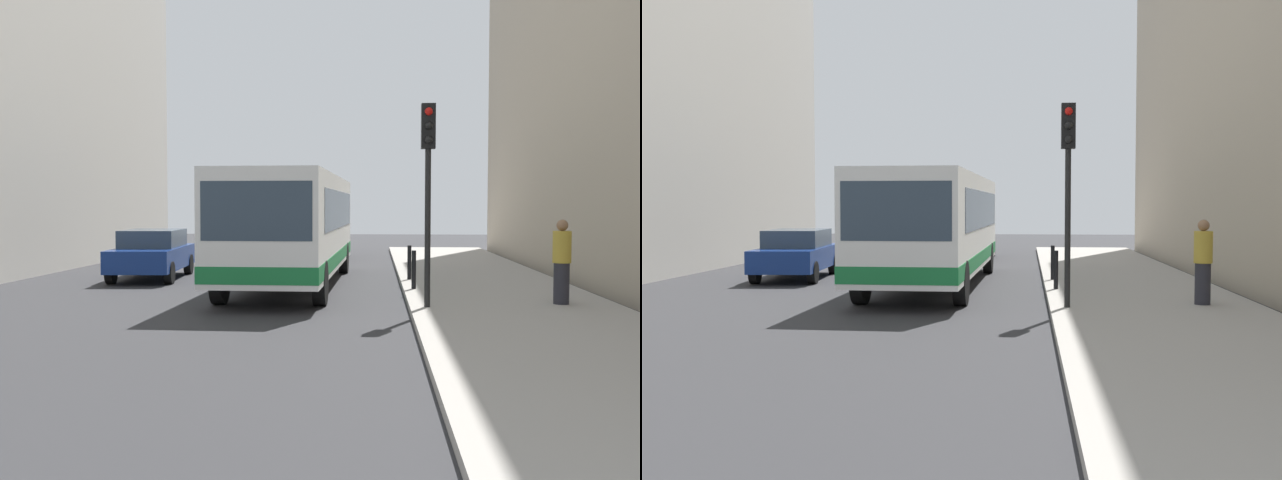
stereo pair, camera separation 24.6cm
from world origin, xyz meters
TOP-DOWN VIEW (x-y plane):
  - ground_plane at (0.00, 0.00)m, footprint 80.00×80.00m
  - sidewalk at (5.40, 0.00)m, footprint 4.40×40.00m
  - bus at (0.26, 3.66)m, footprint 2.78×11.08m
  - car_beside_bus at (-4.21, 5.20)m, footprint 2.13×4.52m
  - car_behind_bus at (0.39, 14.09)m, footprint 1.93×4.43m
  - traffic_light at (3.55, -1.48)m, footprint 0.28×0.33m
  - bollard_near at (3.45, 1.77)m, footprint 0.11×0.11m
  - bollard_mid at (3.45, 4.08)m, footprint 0.11×0.11m
  - pedestrian_near_signal at (6.38, -0.81)m, footprint 0.38×0.38m

SIDE VIEW (x-z plane):
  - ground_plane at x=0.00m, z-range 0.00..0.00m
  - sidewalk at x=5.40m, z-range 0.00..0.15m
  - bollard_near at x=3.45m, z-range 0.15..1.10m
  - bollard_mid at x=3.45m, z-range 0.15..1.10m
  - car_beside_bus at x=-4.21m, z-range 0.04..1.52m
  - car_behind_bus at x=0.39m, z-range 0.04..1.52m
  - pedestrian_near_signal at x=6.38m, z-range 0.15..1.92m
  - bus at x=0.26m, z-range 0.23..3.23m
  - traffic_light at x=3.55m, z-range 0.96..5.06m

